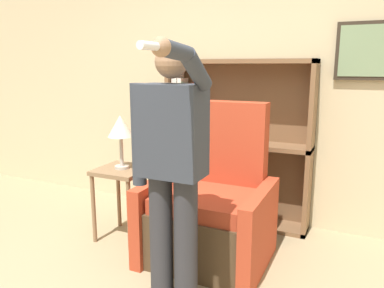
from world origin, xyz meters
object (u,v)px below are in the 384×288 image
(person_standing, at_px, (171,166))
(table_lamp, at_px, (120,128))
(bookcase, at_px, (221,146))
(armchair, at_px, (210,210))
(side_table, at_px, (123,182))

(person_standing, distance_m, table_lamp, 1.09)
(bookcase, relative_size, armchair, 1.28)
(bookcase, height_order, person_standing, person_standing)
(armchair, distance_m, side_table, 0.84)
(armchair, relative_size, side_table, 1.92)
(armchair, bearing_deg, side_table, -179.12)
(bookcase, distance_m, person_standing, 1.49)
(bookcase, bearing_deg, armchair, -75.02)
(side_table, xyz_separation_m, table_lamp, (0.00, 0.00, 0.48))
(bookcase, relative_size, side_table, 2.45)
(armchair, relative_size, table_lamp, 2.66)
(bookcase, height_order, table_lamp, bookcase)
(person_standing, bearing_deg, side_table, 141.37)
(bookcase, bearing_deg, side_table, -128.34)
(bookcase, distance_m, table_lamp, 1.04)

